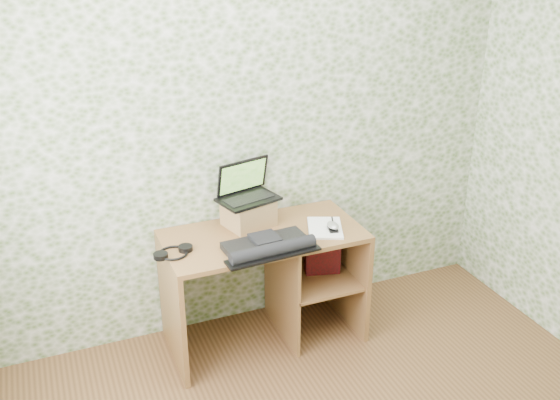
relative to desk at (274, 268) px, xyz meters
name	(u,v)px	position (x,y,z in m)	size (l,w,h in m)	color
wall_back	(244,131)	(-0.08, 0.28, 0.82)	(3.50, 3.50, 0.00)	silver
desk	(274,268)	(0.00, 0.00, 0.00)	(1.20, 0.60, 0.75)	brown
riser	(249,213)	(-0.12, 0.12, 0.35)	(0.28, 0.23, 0.17)	#9D7346
laptop	(246,190)	(-0.12, 0.15, 0.49)	(0.40, 0.33, 0.23)	black
keyboard	(269,246)	(-0.12, -0.24, 0.30)	(0.56, 0.31, 0.08)	black
headphones	(173,253)	(-0.64, -0.08, 0.28)	(0.23, 0.20, 0.03)	black
notepad	(325,228)	(0.29, -0.11, 0.28)	(0.20, 0.29, 0.01)	white
mouse	(333,227)	(0.32, -0.16, 0.30)	(0.06, 0.10, 0.03)	#BBBBBD
pen	(333,222)	(0.36, -0.08, 0.29)	(0.01, 0.01, 0.15)	black
red_box	(323,254)	(0.33, -0.03, 0.04)	(0.22, 0.07, 0.27)	maroon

